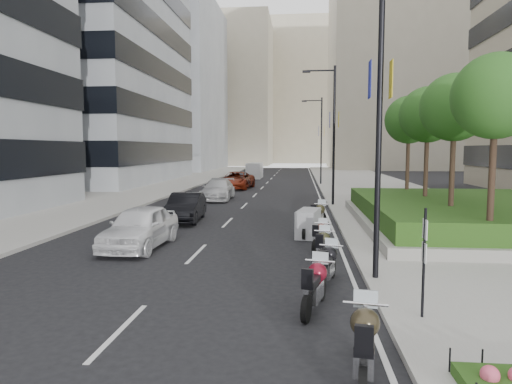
# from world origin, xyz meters

# --- Properties ---
(ground) EXTENTS (160.00, 160.00, 0.00)m
(ground) POSITION_xyz_m (0.00, 0.00, 0.00)
(ground) COLOR black
(ground) RESTS_ON ground
(sidewalk_right) EXTENTS (10.00, 100.00, 0.15)m
(sidewalk_right) POSITION_xyz_m (9.00, 30.00, 0.07)
(sidewalk_right) COLOR #9E9B93
(sidewalk_right) RESTS_ON ground
(sidewalk_left) EXTENTS (8.00, 100.00, 0.15)m
(sidewalk_left) POSITION_xyz_m (-12.00, 30.00, 0.07)
(sidewalk_left) COLOR #9E9B93
(sidewalk_left) RESTS_ON ground
(lane_edge) EXTENTS (0.12, 100.00, 0.01)m
(lane_edge) POSITION_xyz_m (3.70, 30.00, 0.01)
(lane_edge) COLOR silver
(lane_edge) RESTS_ON ground
(lane_centre) EXTENTS (0.12, 100.00, 0.01)m
(lane_centre) POSITION_xyz_m (-1.50, 30.00, 0.01)
(lane_centre) COLOR silver
(lane_centre) RESTS_ON ground
(building_grey_mid) EXTENTS (22.00, 26.00, 40.00)m
(building_grey_mid) POSITION_xyz_m (-24.00, 38.00, 20.00)
(building_grey_mid) COLOR gray
(building_grey_mid) RESTS_ON ground
(building_grey_far) EXTENTS (22.00, 26.00, 30.00)m
(building_grey_far) POSITION_xyz_m (-24.00, 70.00, 15.00)
(building_grey_far) COLOR gray
(building_grey_far) RESTS_ON ground
(building_cream_right) EXTENTS (28.00, 24.00, 36.00)m
(building_cream_right) POSITION_xyz_m (22.00, 80.00, 18.00)
(building_cream_right) COLOR #B7AD93
(building_cream_right) RESTS_ON ground
(building_cream_left) EXTENTS (26.00, 24.00, 34.00)m
(building_cream_left) POSITION_xyz_m (-18.00, 100.00, 17.00)
(building_cream_left) COLOR #B7AD93
(building_cream_left) RESTS_ON ground
(building_cream_centre) EXTENTS (30.00, 24.00, 38.00)m
(building_cream_centre) POSITION_xyz_m (2.00, 120.00, 19.00)
(building_cream_centre) COLOR #B7AD93
(building_cream_centre) RESTS_ON ground
(planter) EXTENTS (10.00, 14.00, 0.40)m
(planter) POSITION_xyz_m (10.00, 10.00, 0.35)
(planter) COLOR gray
(planter) RESTS_ON sidewalk_right
(hedge) EXTENTS (9.40, 13.40, 0.80)m
(hedge) POSITION_xyz_m (10.00, 10.00, 0.95)
(hedge) COLOR #184012
(hedge) RESTS_ON planter
(tree_0) EXTENTS (2.80, 2.80, 6.30)m
(tree_0) POSITION_xyz_m (8.50, 4.00, 5.42)
(tree_0) COLOR #332319
(tree_0) RESTS_ON planter
(tree_1) EXTENTS (2.80, 2.80, 6.30)m
(tree_1) POSITION_xyz_m (8.50, 8.00, 5.42)
(tree_1) COLOR #332319
(tree_1) RESTS_ON planter
(tree_2) EXTENTS (2.80, 2.80, 6.30)m
(tree_2) POSITION_xyz_m (8.50, 12.00, 5.42)
(tree_2) COLOR #332319
(tree_2) RESTS_ON planter
(tree_3) EXTENTS (2.80, 2.80, 6.30)m
(tree_3) POSITION_xyz_m (8.50, 16.00, 5.42)
(tree_3) COLOR #332319
(tree_3) RESTS_ON planter
(lamp_post_0) EXTENTS (2.34, 0.45, 9.00)m
(lamp_post_0) POSITION_xyz_m (4.14, 1.00, 5.07)
(lamp_post_0) COLOR black
(lamp_post_0) RESTS_ON ground
(lamp_post_1) EXTENTS (2.34, 0.45, 9.00)m
(lamp_post_1) POSITION_xyz_m (4.14, 18.00, 5.07)
(lamp_post_1) COLOR black
(lamp_post_1) RESTS_ON ground
(lamp_post_2) EXTENTS (2.34, 0.45, 9.00)m
(lamp_post_2) POSITION_xyz_m (4.14, 36.00, 5.07)
(lamp_post_2) COLOR black
(lamp_post_2) RESTS_ON ground
(parking_sign) EXTENTS (0.06, 0.32, 2.50)m
(parking_sign) POSITION_xyz_m (4.80, -2.00, 1.46)
(parking_sign) COLOR black
(parking_sign) RESTS_ON ground
(motorcycle_0) EXTENTS (0.76, 2.26, 1.13)m
(motorcycle_0) POSITION_xyz_m (3.22, -4.59, 0.60)
(motorcycle_0) COLOR black
(motorcycle_0) RESTS_ON ground
(motorcycle_1) EXTENTS (0.82, 2.12, 1.07)m
(motorcycle_1) POSITION_xyz_m (2.54, -1.39, 0.57)
(motorcycle_1) COLOR black
(motorcycle_1) RESTS_ON ground
(motorcycle_2) EXTENTS (0.76, 2.01, 1.02)m
(motorcycle_2) POSITION_xyz_m (2.96, 0.71, 0.54)
(motorcycle_2) COLOR black
(motorcycle_2) RESTS_ON ground
(motorcycle_3) EXTENTS (0.69, 2.04, 1.03)m
(motorcycle_3) POSITION_xyz_m (2.92, 2.95, 0.55)
(motorcycle_3) COLOR black
(motorcycle_3) RESTS_ON ground
(motorcycle_4) EXTENTS (0.78, 1.91, 0.97)m
(motorcycle_4) POSITION_xyz_m (2.92, 4.92, 0.52)
(motorcycle_4) COLOR black
(motorcycle_4) RESTS_ON ground
(motorcycle_5) EXTENTS (1.14, 2.05, 1.17)m
(motorcycle_5) POSITION_xyz_m (2.53, 7.50, 0.59)
(motorcycle_5) COLOR black
(motorcycle_5) RESTS_ON ground
(motorcycle_6) EXTENTS (0.97, 2.15, 1.11)m
(motorcycle_6) POSITION_xyz_m (3.05, 9.79, 0.59)
(motorcycle_6) COLOR black
(motorcycle_6) RESTS_ON ground
(car_a) EXTENTS (2.04, 4.75, 1.60)m
(car_a) POSITION_xyz_m (-3.85, 4.79, 0.80)
(car_a) COLOR white
(car_a) RESTS_ON ground
(car_b) EXTENTS (1.84, 4.52, 1.46)m
(car_b) POSITION_xyz_m (-3.72, 11.19, 0.73)
(car_b) COLOR black
(car_b) RESTS_ON ground
(car_c) EXTENTS (2.22, 5.24, 1.51)m
(car_c) POSITION_xyz_m (-3.87, 21.29, 0.75)
(car_c) COLOR #B0B0B2
(car_c) RESTS_ON ground
(car_d) EXTENTS (3.16, 6.00, 1.61)m
(car_d) POSITION_xyz_m (-3.84, 30.77, 0.80)
(car_d) COLOR maroon
(car_d) RESTS_ON ground
(delivery_van) EXTENTS (1.82, 4.70, 1.97)m
(delivery_van) POSITION_xyz_m (-3.70, 46.43, 0.92)
(delivery_van) COLOR silver
(delivery_van) RESTS_ON ground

